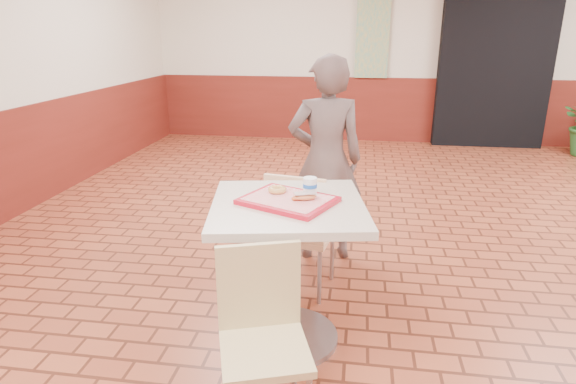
# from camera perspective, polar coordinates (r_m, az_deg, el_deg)

# --- Properties ---
(room_shell) EXTENTS (8.01, 10.01, 3.01)m
(room_shell) POSITION_cam_1_polar(r_m,az_deg,el_deg) (2.91, 23.68, 13.09)
(room_shell) COLOR brown
(room_shell) RESTS_ON ground
(wainscot_band) EXTENTS (8.00, 10.00, 1.00)m
(wainscot_band) POSITION_cam_1_polar(r_m,az_deg,el_deg) (3.15, 21.33, -5.24)
(wainscot_band) COLOR #5A1911
(wainscot_band) RESTS_ON ground
(corridor_doorway) EXTENTS (1.60, 0.22, 2.20)m
(corridor_doorway) POSITION_cam_1_polar(r_m,az_deg,el_deg) (7.96, 23.18, 12.84)
(corridor_doorway) COLOR black
(corridor_doorway) RESTS_ON ground
(promo_poster) EXTENTS (0.50, 0.03, 1.20)m
(promo_poster) POSITION_cam_1_polar(r_m,az_deg,el_deg) (7.76, 9.99, 17.61)
(promo_poster) COLOR gray
(promo_poster) RESTS_ON wainscot_band
(main_table) EXTENTS (0.80, 0.80, 0.84)m
(main_table) POSITION_cam_1_polar(r_m,az_deg,el_deg) (2.64, 0.00, -6.91)
(main_table) COLOR #BEAE99
(main_table) RESTS_ON ground
(chair_main_front) EXTENTS (0.48, 0.48, 0.82)m
(chair_main_front) POSITION_cam_1_polar(r_m,az_deg,el_deg) (2.21, -3.05, -15.82)
(chair_main_front) COLOR tan
(chair_main_front) RESTS_ON ground
(chair_main_back) EXTENTS (0.46, 0.46, 0.86)m
(chair_main_back) POSITION_cam_1_polar(r_m,az_deg,el_deg) (3.16, 1.35, -4.22)
(chair_main_back) COLOR #E6B98A
(chair_main_back) RESTS_ON ground
(customer) EXTENTS (0.63, 0.48, 1.55)m
(customer) POSITION_cam_1_polar(r_m,az_deg,el_deg) (3.62, 4.47, 3.74)
(customer) COLOR brown
(customer) RESTS_ON ground
(serving_tray) EXTENTS (0.45, 0.35, 0.03)m
(serving_tray) POSITION_cam_1_polar(r_m,az_deg,el_deg) (2.53, 0.00, -0.99)
(serving_tray) COLOR #AD0D1E
(serving_tray) RESTS_ON main_table
(ring_donut) EXTENTS (0.12, 0.12, 0.03)m
(ring_donut) POSITION_cam_1_polar(r_m,az_deg,el_deg) (2.60, -1.29, 0.29)
(ring_donut) COLOR #C28B47
(ring_donut) RESTS_ON serving_tray
(long_john_donut) EXTENTS (0.14, 0.10, 0.04)m
(long_john_donut) POSITION_cam_1_polar(r_m,az_deg,el_deg) (2.49, 1.92, -0.55)
(long_john_donut) COLOR #C06538
(long_john_donut) RESTS_ON serving_tray
(paper_cup) EXTENTS (0.08, 0.08, 0.09)m
(paper_cup) POSITION_cam_1_polar(r_m,az_deg,el_deg) (2.56, 2.62, 0.71)
(paper_cup) COLOR white
(paper_cup) RESTS_ON serving_tray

